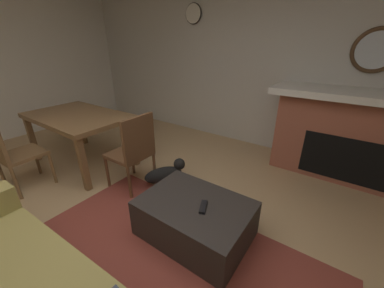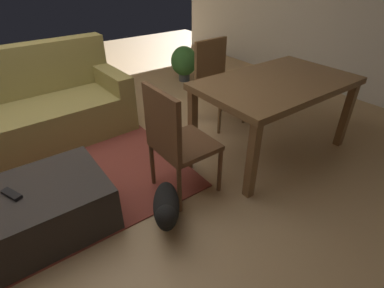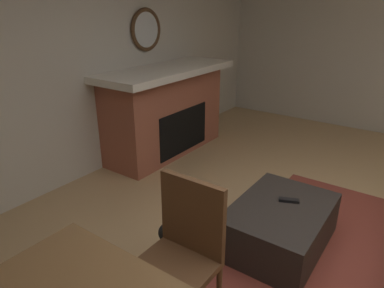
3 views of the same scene
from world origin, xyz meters
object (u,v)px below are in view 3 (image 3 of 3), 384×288
Objects in this scene: dining_chair_west at (182,248)px; small_dog at (176,257)px; fireplace at (166,110)px; round_wall_mirror at (146,30)px; tv_remote at (289,200)px; ottoman_coffee_table at (280,226)px.

small_dog is (-0.25, -0.25, -0.36)m from dining_chair_west.
round_wall_mirror is at bearing -90.00° from fireplace.
round_wall_mirror is 1.03× the size of small_dog.
tv_remote is 1.01m from small_dog.
fireplace reaches higher than dining_chair_west.
fireplace is 1.03m from round_wall_mirror.
ottoman_coffee_table is 0.90m from small_dog.
fireplace is 12.32× the size of tv_remote.
tv_remote is at bearing 168.12° from ottoman_coffee_table.
round_wall_mirror is 2.75m from tv_remote.
dining_chair_west is at bearing 44.07° from small_dog.
tv_remote is at bearing 150.43° from small_dog.
ottoman_coffee_table is at bearing -35.33° from tv_remote.
fireplace reaches higher than small_dog.
ottoman_coffee_table is (1.01, 2.29, -1.38)m from round_wall_mirror.
fireplace reaches higher than ottoman_coffee_table.
small_dog is (1.77, 1.82, -1.40)m from round_wall_mirror.
tv_remote is (0.91, 2.31, -1.18)m from round_wall_mirror.
fireplace reaches higher than tv_remote.
fireplace is at bearing -137.61° from tv_remote.
round_wall_mirror is 0.54× the size of ottoman_coffee_table.
ottoman_coffee_table is at bearing 148.48° from small_dog.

